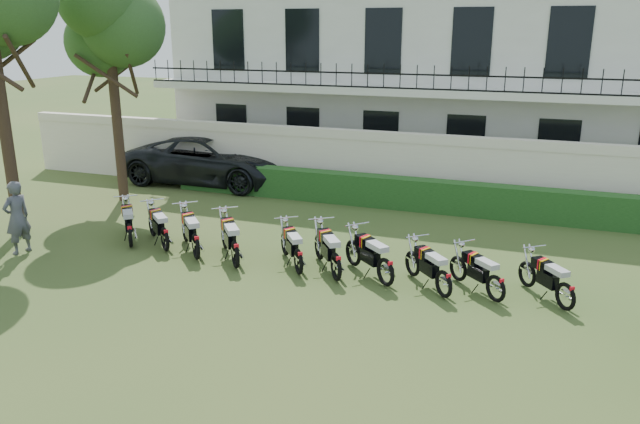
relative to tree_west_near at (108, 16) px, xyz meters
The scene contains 17 objects.
ground 11.83m from the tree_west_near, 29.14° to the right, with size 100.00×100.00×0.00m, color #345321.
perimeter_wall 10.56m from the tree_west_near, 18.53° to the left, with size 30.00×0.35×2.30m.
hedge 11.54m from the tree_west_near, 12.48° to the left, with size 18.00×0.60×1.00m, color #184016.
building 12.86m from the tree_west_near, 45.01° to the left, with size 20.40×9.60×7.40m.
tree_west_near is the anchor object (origin of this frame).
motorcycle_0 7.33m from the tree_west_near, 51.54° to the right, with size 1.34×1.62×1.10m.
motorcycle_1 7.79m from the tree_west_near, 42.96° to the right, with size 1.54×1.41×1.09m.
motorcycle_2 8.50m from the tree_west_near, 38.25° to the right, with size 1.48×1.63×1.15m.
motorcycle_3 9.35m from the tree_west_near, 33.84° to the right, with size 1.40×1.74×1.16m.
motorcycle_4 10.44m from the tree_west_near, 27.41° to the right, with size 1.23×1.61×1.05m.
motorcycle_5 11.18m from the tree_west_near, 25.22° to the right, with size 1.28×1.74×1.12m.
motorcycle_6 12.07m from the tree_west_near, 22.25° to the right, with size 1.58×1.44×1.11m.
motorcycle_7 13.25m from the tree_west_near, 20.65° to the right, with size 1.35×1.47×1.04m.
motorcycle_8 14.12m from the tree_west_near, 18.36° to the right, with size 1.38×1.35×1.00m.
motorcycle_9 15.32m from the tree_west_near, 16.37° to the right, with size 1.22×1.50×1.01m.
suv 6.11m from the tree_west_near, 63.17° to the left, with size 2.91×6.32×1.76m, color black.
inspector 7.17m from the tree_west_near, 82.59° to the right, with size 0.69×0.45×1.89m, color #5A5A5F.
Camera 1 is at (4.08, -11.69, 5.58)m, focal length 35.00 mm.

